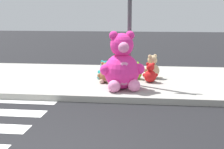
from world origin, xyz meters
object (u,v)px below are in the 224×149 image
Objects in this scene: plush_tan at (152,69)px; plush_brown at (105,74)px; plush_teal at (104,72)px; sign_pole at (130,19)px; plush_red at (150,74)px; plush_lime at (136,72)px; plush_pink_large at (122,66)px.

plush_brown is at bearing -146.84° from plush_tan.
plush_tan reaches higher than plush_teal.
plush_red is at bearing 27.99° from sign_pole.
plush_brown is at bearing 172.66° from sign_pole.
plush_red is 1.12× the size of plush_lime.
plush_brown reaches higher than plush_teal.
plush_red is 0.79× the size of plush_tan.
plush_lime is (0.16, 0.69, -1.50)m from sign_pole.
sign_pole is 6.05× the size of plush_teal.
plush_lime is 0.86× the size of plush_brown.
plush_brown reaches higher than plush_lime.
plush_pink_large reaches higher than plush_tan.
plush_teal is at bearing 103.14° from plush_brown.
plush_pink_large is at bearing -116.13° from plush_tan.
plush_tan is (0.73, 1.48, -0.30)m from plush_pink_large.
plush_pink_large is 1.18m from plush_red.
plush_teal is 0.93× the size of plush_brown.
plush_lime is at bearing 77.21° from plush_pink_large.
plush_red reaches higher than plush_teal.
plush_teal is (-0.76, 0.58, -1.49)m from sign_pole.
plush_teal is at bearing -167.01° from plush_tan.
plush_pink_large is 1.68m from plush_tan.
plush_lime is (0.29, 1.28, -0.38)m from plush_pink_large.
plush_pink_large is 1.38m from plush_teal.
plush_red is 1.35m from plush_teal.
plush_lime is 1.00m from plush_brown.
plush_red is (0.56, 0.30, -1.48)m from sign_pole.
sign_pole is at bearing -102.80° from plush_lime.
plush_tan reaches higher than plush_lime.
plush_brown is (0.12, -0.50, 0.02)m from plush_teal.
plush_lime is 0.92m from plush_teal.
plush_lime is at bearing 135.63° from plush_red.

